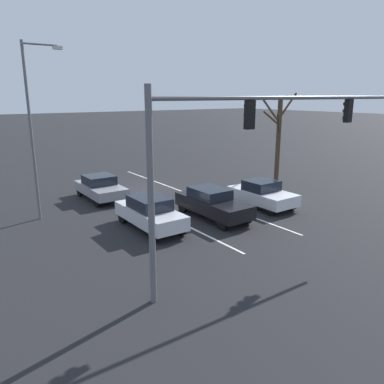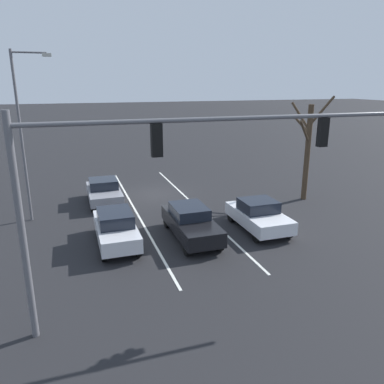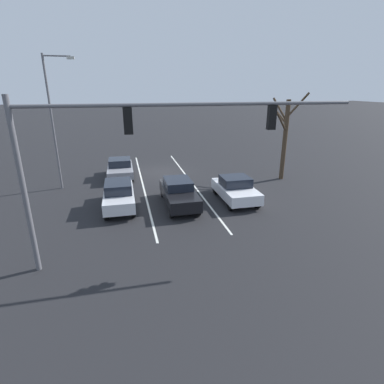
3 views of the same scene
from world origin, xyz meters
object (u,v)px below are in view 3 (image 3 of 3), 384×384
at_px(car_silver_rightlane_front, 119,194).
at_px(street_lamp_right_shoulder, 54,116).
at_px(car_gray_rightlane_second, 120,168).
at_px(car_black_midlane_front, 179,192).
at_px(bare_tree_near, 285,135).
at_px(car_white_leftlane_front, 235,189).
at_px(traffic_signal_gantry, 136,140).

distance_m(car_silver_rightlane_front, street_lamp_right_shoulder, 7.31).
bearing_deg(street_lamp_right_shoulder, car_gray_rightlane_second, -154.68).
relative_size(car_black_midlane_front, car_gray_rightlane_second, 1.10).
xyz_separation_m(car_black_midlane_front, car_silver_rightlane_front, (3.50, -0.39, 0.02)).
distance_m(car_gray_rightlane_second, bare_tree_near, 12.90).
bearing_deg(bare_tree_near, car_silver_rightlane_front, 14.88).
distance_m(car_black_midlane_front, bare_tree_near, 9.90).
distance_m(car_white_leftlane_front, traffic_signal_gantry, 9.22).
distance_m(car_black_midlane_front, street_lamp_right_shoulder, 9.80).
height_order(car_silver_rightlane_front, bare_tree_near, bare_tree_near).
bearing_deg(traffic_signal_gantry, bare_tree_near, -141.32).
distance_m(car_black_midlane_front, car_silver_rightlane_front, 3.52).
relative_size(car_gray_rightlane_second, traffic_signal_gantry, 0.32).
height_order(car_black_midlane_front, bare_tree_near, bare_tree_near).
distance_m(car_gray_rightlane_second, traffic_signal_gantry, 13.04).
xyz_separation_m(traffic_signal_gantry, bare_tree_near, (-11.39, -9.12, -1.53)).
height_order(car_black_midlane_front, traffic_signal_gantry, traffic_signal_gantry).
distance_m(street_lamp_right_shoulder, bare_tree_near, 16.23).
bearing_deg(bare_tree_near, car_white_leftlane_front, 35.38).
xyz_separation_m(car_black_midlane_front, street_lamp_right_shoulder, (7.28, -5.03, 4.20)).
distance_m(car_white_leftlane_front, bare_tree_near, 6.92).
bearing_deg(street_lamp_right_shoulder, car_silver_rightlane_front, 129.18).
relative_size(car_silver_rightlane_front, bare_tree_near, 0.67).
height_order(car_black_midlane_front, car_silver_rightlane_front, car_silver_rightlane_front).
relative_size(car_gray_rightlane_second, bare_tree_near, 0.65).
bearing_deg(car_gray_rightlane_second, car_silver_rightlane_front, 89.08).
bearing_deg(car_black_midlane_front, street_lamp_right_shoulder, -34.64).
height_order(street_lamp_right_shoulder, bare_tree_near, street_lamp_right_shoulder).
height_order(traffic_signal_gantry, street_lamp_right_shoulder, street_lamp_right_shoulder).
relative_size(car_silver_rightlane_front, traffic_signal_gantry, 0.33).
relative_size(car_black_midlane_front, traffic_signal_gantry, 0.35).
height_order(car_silver_rightlane_front, traffic_signal_gantry, traffic_signal_gantry).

